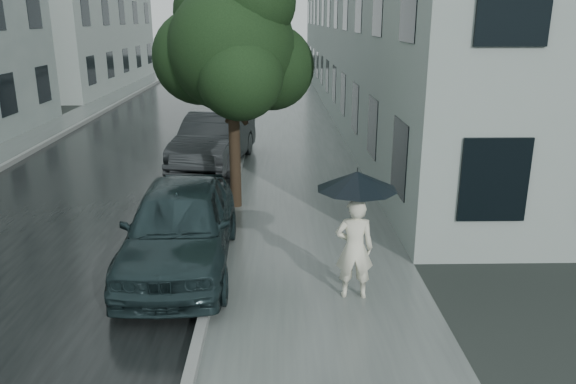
{
  "coord_description": "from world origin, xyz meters",
  "views": [
    {
      "loc": [
        -0.49,
        -7.81,
        4.31
      ],
      "look_at": [
        -0.28,
        1.81,
        1.3
      ],
      "focal_mm": 35.0,
      "sensor_mm": 36.0,
      "label": 1
    }
  ],
  "objects_px": {
    "car_near": "(180,225)",
    "car_far": "(214,139)",
    "lamp_post": "(245,48)",
    "pedestrian": "(354,248)",
    "street_tree": "(232,46)"
  },
  "relations": [
    {
      "from": "street_tree",
      "to": "car_near",
      "type": "xyz_separation_m",
      "value": [
        -0.75,
        -3.47,
        -2.91
      ]
    },
    {
      "from": "pedestrian",
      "to": "car_far",
      "type": "height_order",
      "value": "pedestrian"
    },
    {
      "from": "pedestrian",
      "to": "car_near",
      "type": "xyz_separation_m",
      "value": [
        -2.93,
        1.22,
        -0.05
      ]
    },
    {
      "from": "street_tree",
      "to": "lamp_post",
      "type": "height_order",
      "value": "lamp_post"
    },
    {
      "from": "lamp_post",
      "to": "car_near",
      "type": "relative_size",
      "value": 1.25
    },
    {
      "from": "car_near",
      "to": "car_far",
      "type": "relative_size",
      "value": 0.96
    },
    {
      "from": "car_near",
      "to": "lamp_post",
      "type": "bearing_deg",
      "value": 85.71
    },
    {
      "from": "pedestrian",
      "to": "lamp_post",
      "type": "xyz_separation_m",
      "value": [
        -2.32,
        12.9,
        2.4
      ]
    },
    {
      "from": "pedestrian",
      "to": "lamp_post",
      "type": "height_order",
      "value": "lamp_post"
    },
    {
      "from": "lamp_post",
      "to": "car_far",
      "type": "height_order",
      "value": "lamp_post"
    },
    {
      "from": "lamp_post",
      "to": "car_far",
      "type": "bearing_deg",
      "value": -103.26
    },
    {
      "from": "pedestrian",
      "to": "car_near",
      "type": "relative_size",
      "value": 0.36
    },
    {
      "from": "car_near",
      "to": "car_far",
      "type": "height_order",
      "value": "car_far"
    },
    {
      "from": "street_tree",
      "to": "car_far",
      "type": "relative_size",
      "value": 1.16
    },
    {
      "from": "street_tree",
      "to": "car_near",
      "type": "height_order",
      "value": "street_tree"
    }
  ]
}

